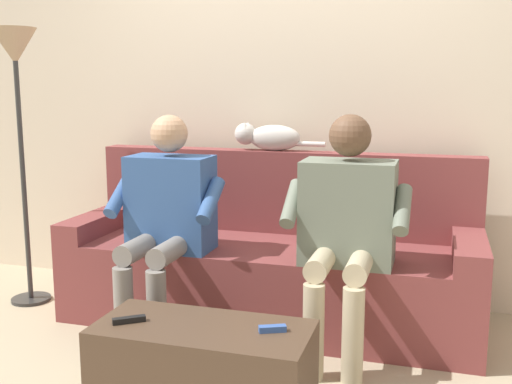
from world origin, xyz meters
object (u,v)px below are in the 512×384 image
object	(u,v)px
person_right_seated	(166,212)
remote_black	(129,320)
coffee_table	(203,367)
remote_blue	(272,329)
couch	(271,265)
cat_on_backrest	(267,137)
floor_lamp	(16,75)
person_left_seated	(346,220)

from	to	relation	value
person_right_seated	remote_black	world-z (taller)	person_right_seated
remote_black	person_right_seated	bearing A→B (deg)	-113.74
coffee_table	remote_blue	world-z (taller)	remote_blue
couch	cat_on_backrest	world-z (taller)	cat_on_backrest
coffee_table	floor_lamp	bearing A→B (deg)	-30.55
cat_on_backrest	remote_blue	world-z (taller)	cat_on_backrest
coffee_table	remote_black	world-z (taller)	remote_black
couch	coffee_table	world-z (taller)	couch
couch	person_left_seated	world-z (taller)	person_left_seated
coffee_table	remote_blue	size ratio (longest dim) A/B	8.10
coffee_table	person_left_seated	world-z (taller)	person_left_seated
person_left_seated	cat_on_backrest	distance (m)	0.91
remote_black	couch	bearing A→B (deg)	-141.91
couch	remote_blue	bearing A→B (deg)	105.58
coffee_table	cat_on_backrest	bearing A→B (deg)	-85.68
floor_lamp	person_left_seated	bearing A→B (deg)	174.86
coffee_table	cat_on_backrest	world-z (taller)	cat_on_backrest
couch	remote_blue	distance (m)	1.09
coffee_table	person_left_seated	size ratio (longest dim) A/B	0.75
remote_black	floor_lamp	world-z (taller)	floor_lamp
couch	person_left_seated	distance (m)	0.70
cat_on_backrest	floor_lamp	size ratio (longest dim) A/B	0.33
remote_black	floor_lamp	size ratio (longest dim) A/B	0.08
person_right_seated	remote_black	xyz separation A→B (m)	(-0.17, 0.75, -0.30)
person_left_seated	floor_lamp	bearing A→B (deg)	-5.14
remote_blue	person_left_seated	bearing A→B (deg)	49.99
cat_on_backrest	floor_lamp	bearing A→B (deg)	17.01
coffee_table	remote_blue	xyz separation A→B (m)	(-0.29, -0.03, 0.19)
person_left_seated	remote_black	xyz separation A→B (m)	(0.79, 0.77, -0.31)
person_right_seated	cat_on_backrest	world-z (taller)	person_right_seated
person_left_seated	cat_on_backrest	world-z (taller)	person_left_seated
remote_black	remote_blue	bearing A→B (deg)	150.99
couch	remote_black	xyz separation A→B (m)	(0.31, 1.12, 0.06)
couch	cat_on_backrest	distance (m)	0.77
person_left_seated	coffee_table	bearing A→B (deg)	56.32
remote_blue	remote_black	bearing A→B (deg)	162.66
couch	floor_lamp	xyz separation A→B (m)	(1.52, 0.17, 1.09)
coffee_table	cat_on_backrest	xyz separation A→B (m)	(0.10, -1.33, 0.85)
couch	coffee_table	xyz separation A→B (m)	(0.00, 1.07, -0.13)
remote_blue	floor_lamp	world-z (taller)	floor_lamp
cat_on_backrest	remote_black	world-z (taller)	cat_on_backrest
cat_on_backrest	remote_black	distance (m)	1.55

